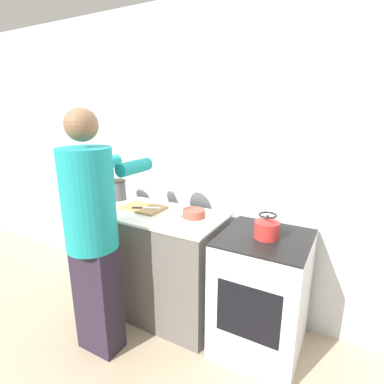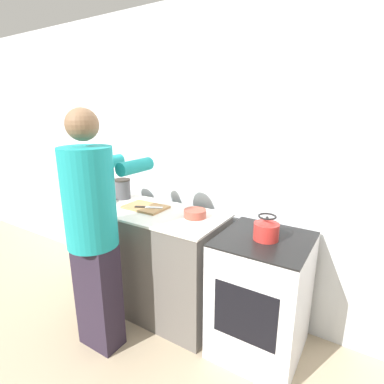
# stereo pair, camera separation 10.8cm
# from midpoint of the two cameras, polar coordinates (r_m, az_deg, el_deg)

# --- Properties ---
(ground_plane) EXTENTS (12.00, 12.00, 0.00)m
(ground_plane) POSITION_cam_midpoint_polar(r_m,az_deg,el_deg) (2.66, -4.80, -25.78)
(ground_plane) COLOR tan
(wall_back) EXTENTS (8.00, 0.05, 2.60)m
(wall_back) POSITION_cam_midpoint_polar(r_m,az_deg,el_deg) (2.62, 3.66, 5.57)
(wall_back) COLOR silver
(wall_back) RESTS_ON ground_plane
(counter) EXTENTS (1.36, 0.60, 0.93)m
(counter) POSITION_cam_midpoint_polar(r_m,az_deg,el_deg) (2.75, -7.03, -12.52)
(counter) COLOR #5B5651
(counter) RESTS_ON ground_plane
(oven) EXTENTS (0.61, 0.63, 0.90)m
(oven) POSITION_cam_midpoint_polar(r_m,az_deg,el_deg) (2.36, 14.34, -18.58)
(oven) COLOR silver
(oven) RESTS_ON ground_plane
(person) EXTENTS (0.40, 0.63, 1.76)m
(person) POSITION_cam_midpoint_polar(r_m,az_deg,el_deg) (2.19, -16.92, -6.45)
(person) COLOR #271E2D
(person) RESTS_ON ground_plane
(cutting_board) EXTENTS (0.36, 0.24, 0.02)m
(cutting_board) POSITION_cam_midpoint_polar(r_m,az_deg,el_deg) (2.60, -7.67, -2.87)
(cutting_board) COLOR #A87A4C
(cutting_board) RESTS_ON counter
(knife) EXTENTS (0.23, 0.13, 0.01)m
(knife) POSITION_cam_midpoint_polar(r_m,az_deg,el_deg) (2.55, -7.20, -2.89)
(knife) COLOR silver
(knife) RESTS_ON cutting_board
(kettle) EXTENTS (0.17, 0.17, 0.17)m
(kettle) POSITION_cam_midpoint_polar(r_m,az_deg,el_deg) (2.10, 15.43, -6.89)
(kettle) COLOR red
(kettle) RESTS_ON oven
(bowl_prep) EXTENTS (0.20, 0.20, 0.05)m
(bowl_prep) POSITION_cam_midpoint_polar(r_m,az_deg,el_deg) (2.81, -15.90, -1.58)
(bowl_prep) COLOR #9E4738
(bowl_prep) RESTS_ON counter
(bowl_mixing) EXTENTS (0.18, 0.18, 0.06)m
(bowl_mixing) POSITION_cam_midpoint_polar(r_m,az_deg,el_deg) (2.35, 1.91, -4.13)
(bowl_mixing) COLOR #9E4738
(bowl_mixing) RESTS_ON counter
(canister_jar) EXTENTS (0.15, 0.15, 0.19)m
(canister_jar) POSITION_cam_midpoint_polar(r_m,az_deg,el_deg) (2.89, -12.08, 0.59)
(canister_jar) COLOR #4C4C51
(canister_jar) RESTS_ON counter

